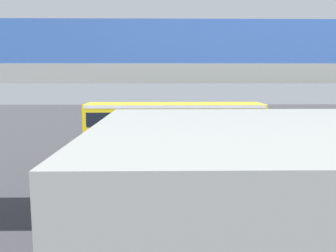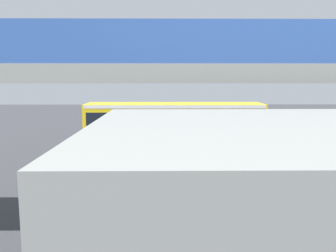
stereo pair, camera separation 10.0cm
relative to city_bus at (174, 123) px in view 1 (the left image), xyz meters
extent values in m
plane|color=#38383D|center=(0.16, 0.65, -1.88)|extent=(80.00, 80.00, 0.00)
cube|color=yellow|center=(-0.01, 0.00, -0.17)|extent=(11.50, 2.55, 2.86)
cube|color=black|center=(-0.01, 0.00, 0.35)|extent=(11.04, 2.59, 0.90)
cube|color=white|center=(-0.01, 0.00, 1.15)|extent=(11.27, 2.58, 0.20)
cube|color=black|center=(5.76, 0.00, 0.18)|extent=(0.04, 2.24, 1.20)
cylinder|color=black|center=(3.67, 1.27, -1.36)|extent=(1.04, 0.30, 1.04)
cylinder|color=black|center=(3.67, -1.28, -1.36)|extent=(1.04, 0.30, 1.04)
cylinder|color=black|center=(-3.69, 1.27, -1.36)|extent=(1.04, 0.30, 1.04)
cylinder|color=black|center=(-3.69, -1.28, -1.36)|extent=(1.04, 0.30, 1.04)
cube|color=silver|center=(-3.96, 7.81, -0.77)|extent=(4.80, 1.95, 1.86)
cube|color=black|center=(-3.96, 7.81, -0.41)|extent=(4.42, 1.98, 0.56)
cylinder|color=black|center=(-2.37, 8.78, -1.54)|extent=(0.68, 0.22, 0.68)
cylinder|color=black|center=(-2.37, 6.83, -1.54)|extent=(0.68, 0.22, 0.68)
cylinder|color=black|center=(-5.54, 8.78, -1.54)|extent=(0.68, 0.22, 0.68)
cylinder|color=black|center=(-5.54, 6.83, -1.54)|extent=(0.68, 0.22, 0.68)
cylinder|color=#2D2D38|center=(0.12, 3.03, -1.46)|extent=(0.32, 0.32, 0.85)
cylinder|color=navy|center=(0.12, 3.03, -0.68)|extent=(0.38, 0.38, 0.70)
sphere|color=tan|center=(0.12, 3.03, -0.20)|extent=(0.22, 0.22, 0.22)
cylinder|color=slate|center=(3.41, -2.21, -0.48)|extent=(0.08, 0.08, 2.80)
cube|color=yellow|center=(3.41, -2.21, 0.62)|extent=(0.04, 0.60, 0.60)
cube|color=silver|center=(-5.84, -1.60, -1.88)|extent=(2.00, 0.20, 0.01)
cube|color=silver|center=(-1.84, -1.60, -1.88)|extent=(2.00, 0.20, 0.01)
cube|color=silver|center=(2.16, -1.60, -1.88)|extent=(2.00, 0.20, 0.01)
cube|color=silver|center=(6.16, -1.60, -1.88)|extent=(2.00, 0.20, 0.01)
cube|color=gray|center=(0.16, 12.73, 3.08)|extent=(30.18, 2.60, 0.50)
cube|color=#3359A5|center=(0.16, 11.48, 3.88)|extent=(30.18, 0.08, 1.10)
cube|color=#3359A5|center=(0.16, 13.98, 3.88)|extent=(30.18, 0.08, 1.10)
cube|color=#192333|center=(-2.72, 15.56, 0.01)|extent=(7.65, 0.04, 2.94)
camera|label=1|loc=(0.81, 23.13, 3.01)|focal=37.99mm
camera|label=2|loc=(0.71, 23.13, 3.01)|focal=37.99mm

